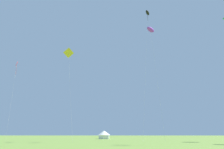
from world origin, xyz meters
TOP-DOWN VIEW (x-y plane):
  - kite_red_diamond at (-25.93, 53.60)m, footprint 0.76×2.83m
  - kite_black_parafoil at (8.67, 49.66)m, footprint 3.22×2.70m
  - kite_purple_parafoil at (8.83, 46.90)m, footprint 3.18×3.25m
  - kite_yellow_diamond at (-10.49, 46.26)m, footprint 3.46×2.40m
  - festival_tent_right at (-3.78, 73.53)m, footprint 4.06×4.06m

SIDE VIEW (x-z plane):
  - festival_tent_right at x=-3.78m, z-range 0.14..2.78m
  - kite_red_diamond at x=-25.93m, z-range 8.55..28.96m
  - kite_yellow_diamond at x=-10.49m, z-range 9.12..30.24m
  - kite_purple_parafoil at x=8.83m, z-range 12.61..38.95m
  - kite_black_parafoil at x=8.67m, z-range 15.60..47.98m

